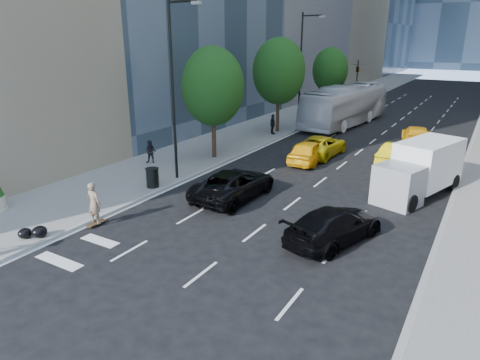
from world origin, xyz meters
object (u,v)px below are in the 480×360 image
Objects in this scene: black_sedan_mercedes at (334,225)px; city_bus at (346,105)px; skateboarder at (94,206)px; black_sedan_lincoln at (234,184)px; box_truck at (420,169)px; trash_can at (153,178)px.

black_sedan_mercedes is 25.76m from city_bus.
black_sedan_lincoln is (3.53, 6.18, -0.20)m from skateboarder.
box_truck reaches higher than skateboarder.
skateboarder is 28.76m from city_bus.
trash_can is (-10.80, 1.00, -0.06)m from black_sedan_mercedes.
box_truck reaches higher than trash_can.
box_truck is (9.45, -16.96, -0.42)m from city_bus.
black_sedan_lincoln is at bearing -80.76° from city_bus.
black_sedan_mercedes is 4.85× the size of trash_can.
box_truck reaches higher than black_sedan_mercedes.
trash_can is (-1.07, 5.00, -0.30)m from skateboarder.
trash_can is (-4.60, -1.18, -0.10)m from black_sedan_lincoln.
trash_can is at bearing -78.27° from skateboarder.
skateboarder is 7.12m from black_sedan_lincoln.
box_truck is (8.25, 5.50, 0.69)m from black_sedan_lincoln.
box_truck is 6.14× the size of trash_can.
black_sedan_mercedes is 10.85m from trash_can.
black_sedan_mercedes is at bearing 161.92° from black_sedan_lincoln.
trash_can is (-12.85, -6.68, -0.79)m from box_truck.
city_bus is 23.92m from trash_can.
skateboarder is 5.12m from trash_can.
black_sedan_lincoln reaches higher than black_sedan_mercedes.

